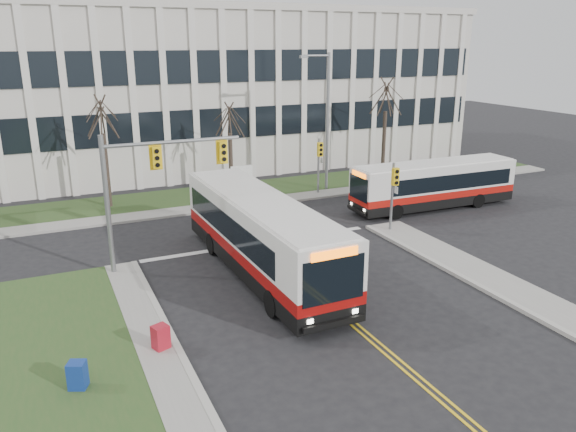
% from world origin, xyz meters
% --- Properties ---
extents(ground, '(120.00, 120.00, 0.00)m').
position_xyz_m(ground, '(0.00, 0.00, 0.00)').
color(ground, black).
rests_on(ground, ground).
extents(sidewalk_cross, '(44.00, 1.60, 0.14)m').
position_xyz_m(sidewalk_cross, '(5.00, 15.20, 0.07)').
color(sidewalk_cross, '#9E9B93').
rests_on(sidewalk_cross, ground).
extents(building_lawn, '(44.00, 5.00, 0.12)m').
position_xyz_m(building_lawn, '(5.00, 18.00, 0.06)').
color(building_lawn, '#2C4C20').
rests_on(building_lawn, ground).
extents(office_building, '(40.00, 16.00, 12.00)m').
position_xyz_m(office_building, '(5.00, 30.00, 6.00)').
color(office_building, beige).
rests_on(office_building, ground).
extents(mast_arm_signal, '(6.11, 0.38, 6.20)m').
position_xyz_m(mast_arm_signal, '(-5.62, 7.16, 4.26)').
color(mast_arm_signal, slate).
rests_on(mast_arm_signal, ground).
extents(signal_pole_near, '(0.34, 0.39, 3.80)m').
position_xyz_m(signal_pole_near, '(7.20, 6.90, 2.50)').
color(signal_pole_near, slate).
rests_on(signal_pole_near, ground).
extents(signal_pole_far, '(0.34, 0.39, 3.80)m').
position_xyz_m(signal_pole_far, '(7.20, 15.40, 2.50)').
color(signal_pole_far, slate).
rests_on(signal_pole_far, ground).
extents(streetlight, '(2.15, 0.25, 9.20)m').
position_xyz_m(streetlight, '(8.03, 16.20, 5.19)').
color(streetlight, slate).
rests_on(streetlight, ground).
extents(directory_sign, '(1.50, 0.12, 2.00)m').
position_xyz_m(directory_sign, '(2.50, 17.50, 1.17)').
color(directory_sign, slate).
rests_on(directory_sign, ground).
extents(tree_left, '(1.80, 1.80, 7.70)m').
position_xyz_m(tree_left, '(-6.00, 18.00, 5.51)').
color(tree_left, '#42352B').
rests_on(tree_left, ground).
extents(tree_mid, '(1.80, 1.80, 6.82)m').
position_xyz_m(tree_mid, '(2.00, 18.20, 4.88)').
color(tree_mid, '#42352B').
rests_on(tree_mid, ground).
extents(tree_right, '(1.80, 1.80, 8.25)m').
position_xyz_m(tree_right, '(14.00, 18.00, 5.91)').
color(tree_right, '#42352B').
rests_on(tree_right, ground).
extents(bus_main, '(2.96, 12.68, 3.37)m').
position_xyz_m(bus_main, '(-1.27, 4.62, 1.68)').
color(bus_main, silver).
rests_on(bus_main, ground).
extents(bus_cross, '(10.64, 2.54, 2.82)m').
position_xyz_m(bus_cross, '(12.16, 9.71, 1.41)').
color(bus_cross, silver).
rests_on(bus_cross, ground).
extents(newspaper_box_blue, '(0.64, 0.61, 0.95)m').
position_xyz_m(newspaper_box_blue, '(-9.50, -1.36, 0.47)').
color(newspaper_box_blue, navy).
rests_on(newspaper_box_blue, ground).
extents(newspaper_box_red, '(0.62, 0.59, 0.95)m').
position_xyz_m(newspaper_box_red, '(-6.80, -0.18, 0.47)').
color(newspaper_box_red, '#A61524').
rests_on(newspaper_box_red, ground).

